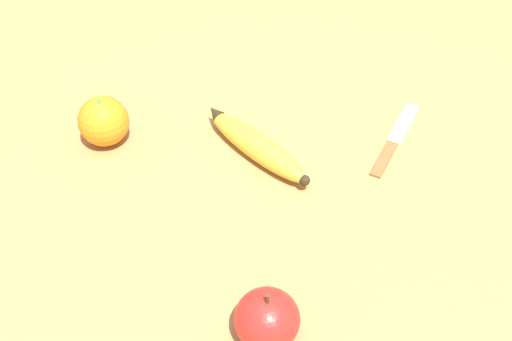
% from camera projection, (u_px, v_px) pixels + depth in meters
% --- Properties ---
extents(ground_plane, '(3.00, 3.00, 0.00)m').
position_uv_depth(ground_plane, '(256.00, 168.00, 0.89)').
color(ground_plane, '#A87A47').
extents(banana, '(0.22, 0.08, 0.04)m').
position_uv_depth(banana, '(256.00, 145.00, 0.90)').
color(banana, gold).
rests_on(banana, ground_plane).
extents(orange, '(0.08, 0.08, 0.08)m').
position_uv_depth(orange, '(104.00, 121.00, 0.91)').
color(orange, orange).
rests_on(orange, ground_plane).
extents(apple, '(0.08, 0.08, 0.08)m').
position_uv_depth(apple, '(267.00, 319.00, 0.67)').
color(apple, red).
rests_on(apple, ground_plane).
extents(paring_knife, '(0.05, 0.19, 0.01)m').
position_uv_depth(paring_knife, '(394.00, 140.00, 0.93)').
color(paring_knife, silver).
rests_on(paring_knife, ground_plane).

